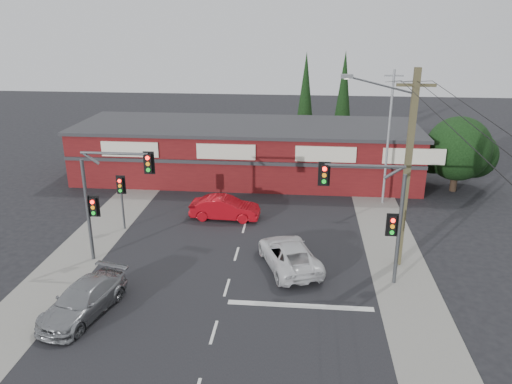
# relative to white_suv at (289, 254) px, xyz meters

# --- Properties ---
(ground) EXTENTS (120.00, 120.00, 0.00)m
(ground) POSITION_rel_white_suv_xyz_m (-2.87, -2.14, -0.70)
(ground) COLOR black
(ground) RESTS_ON ground
(road_strip) EXTENTS (14.00, 70.00, 0.01)m
(road_strip) POSITION_rel_white_suv_xyz_m (-2.87, 2.86, -0.69)
(road_strip) COLOR black
(road_strip) RESTS_ON ground
(verge_left) EXTENTS (3.00, 70.00, 0.02)m
(verge_left) POSITION_rel_white_suv_xyz_m (-11.37, 2.86, -0.69)
(verge_left) COLOR gray
(verge_left) RESTS_ON ground
(verge_right) EXTENTS (3.00, 70.00, 0.02)m
(verge_right) POSITION_rel_white_suv_xyz_m (5.63, 2.86, -0.69)
(verge_right) COLOR gray
(verge_right) RESTS_ON ground
(stop_line) EXTENTS (6.50, 0.35, 0.01)m
(stop_line) POSITION_rel_white_suv_xyz_m (0.63, -3.64, -0.68)
(stop_line) COLOR silver
(stop_line) RESTS_ON ground
(white_suv) EXTENTS (3.86, 5.49, 1.39)m
(white_suv) POSITION_rel_white_suv_xyz_m (0.00, 0.00, 0.00)
(white_suv) COLOR silver
(white_suv) RESTS_ON ground
(silver_suv) EXTENTS (2.97, 5.06, 1.38)m
(silver_suv) POSITION_rel_white_suv_xyz_m (-8.68, -5.16, -0.01)
(silver_suv) COLOR gray
(silver_suv) RESTS_ON ground
(red_sedan) EXTENTS (4.43, 1.72, 1.44)m
(red_sedan) POSITION_rel_white_suv_xyz_m (-4.25, 6.04, 0.02)
(red_sedan) COLOR #AA0A13
(red_sedan) RESTS_ON ground
(lane_dashes) EXTENTS (0.12, 33.54, 0.01)m
(lane_dashes) POSITION_rel_white_suv_xyz_m (-2.87, -4.17, -0.68)
(lane_dashes) COLOR silver
(lane_dashes) RESTS_ON ground
(shop_building) EXTENTS (27.30, 8.40, 4.22)m
(shop_building) POSITION_rel_white_suv_xyz_m (-3.86, 14.84, 1.44)
(shop_building) COLOR #531013
(shop_building) RESTS_ON ground
(tree_cluster) EXTENTS (5.90, 5.10, 5.50)m
(tree_cluster) POSITION_rel_white_suv_xyz_m (11.82, 13.30, 2.20)
(tree_cluster) COLOR #2D2116
(tree_cluster) RESTS_ON ground
(conifer_near) EXTENTS (1.80, 1.80, 9.25)m
(conifer_near) POSITION_rel_white_suv_xyz_m (0.63, 21.86, 4.78)
(conifer_near) COLOR #2D2116
(conifer_near) RESTS_ON ground
(conifer_far) EXTENTS (1.80, 1.80, 9.25)m
(conifer_far) POSITION_rel_white_suv_xyz_m (4.13, 23.86, 4.78)
(conifer_far) COLOR #2D2116
(conifer_far) RESTS_ON ground
(traffic_mast_left) EXTENTS (3.77, 0.27, 5.97)m
(traffic_mast_left) POSITION_rel_white_suv_xyz_m (-9.30, -0.14, 3.23)
(traffic_mast_left) COLOR #47494C
(traffic_mast_left) RESTS_ON ground
(traffic_mast_right) EXTENTS (3.96, 0.27, 5.97)m
(traffic_mast_right) POSITION_rel_white_suv_xyz_m (3.99, -1.14, 3.25)
(traffic_mast_right) COLOR #47494C
(traffic_mast_right) RESTS_ON ground
(pedestal_signal) EXTENTS (0.55, 0.27, 3.38)m
(pedestal_signal) POSITION_rel_white_suv_xyz_m (-10.07, 3.86, 1.71)
(pedestal_signal) COLOR #47494C
(pedestal_signal) RESTS_ON ground
(utility_pole) EXTENTS (4.38, 0.59, 10.00)m
(utility_pole) POSITION_rel_white_suv_xyz_m (5.49, 0.84, 4.70)
(utility_pole) COLOR brown
(utility_pole) RESTS_ON ground
(steel_pole) EXTENTS (1.20, 0.16, 9.00)m
(steel_pole) POSITION_rel_white_suv_xyz_m (6.13, 9.86, 4.01)
(steel_pole) COLOR gray
(steel_pole) RESTS_ON ground
(power_lines) EXTENTS (2.01, 29.00, 1.22)m
(power_lines) POSITION_rel_white_suv_xyz_m (5.61, -4.61, 8.34)
(power_lines) COLOR black
(power_lines) RESTS_ON ground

